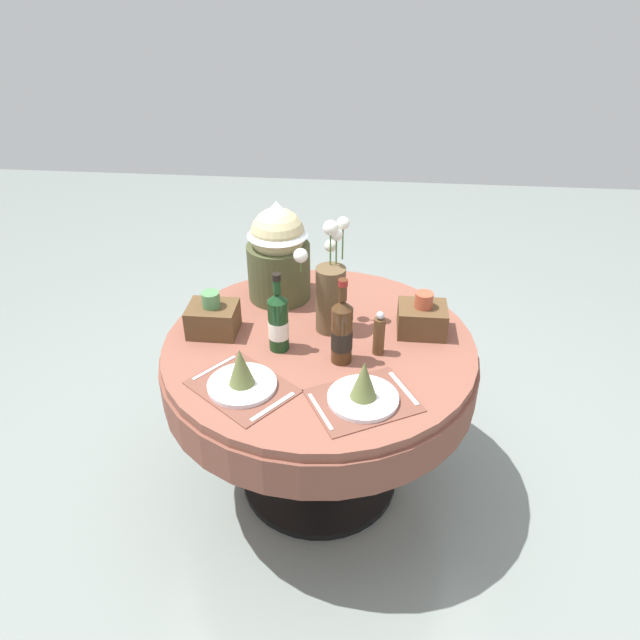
# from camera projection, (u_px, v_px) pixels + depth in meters

# --- Properties ---
(ground) EXTENTS (8.00, 8.00, 0.00)m
(ground) POSITION_uv_depth(u_px,v_px,m) (319.00, 477.00, 2.69)
(ground) COLOR gray
(dining_table) EXTENTS (1.22, 1.22, 0.74)m
(dining_table) POSITION_uv_depth(u_px,v_px,m) (319.00, 370.00, 2.37)
(dining_table) COLOR brown
(dining_table) RESTS_ON ground
(place_setting_left) EXTENTS (0.43, 0.41, 0.16)m
(place_setting_left) POSITION_uv_depth(u_px,v_px,m) (242.00, 377.00, 2.03)
(place_setting_left) COLOR brown
(place_setting_left) RESTS_ON dining_table
(place_setting_right) EXTENTS (0.42, 0.39, 0.16)m
(place_setting_right) POSITION_uv_depth(u_px,v_px,m) (363.00, 390.00, 1.97)
(place_setting_right) COLOR brown
(place_setting_right) RESTS_ON dining_table
(flower_vase) EXTENTS (0.20, 0.18, 0.45)m
(flower_vase) POSITION_uv_depth(u_px,v_px,m) (330.00, 290.00, 2.29)
(flower_vase) COLOR brown
(flower_vase) RESTS_ON dining_table
(wine_bottle_left) EXTENTS (0.08, 0.08, 0.32)m
(wine_bottle_left) POSITION_uv_depth(u_px,v_px,m) (278.00, 321.00, 2.20)
(wine_bottle_left) COLOR #143819
(wine_bottle_left) RESTS_ON dining_table
(wine_bottle_rear) EXTENTS (0.08, 0.08, 0.34)m
(wine_bottle_rear) POSITION_uv_depth(u_px,v_px,m) (342.00, 331.00, 2.13)
(wine_bottle_rear) COLOR #422814
(wine_bottle_rear) RESTS_ON dining_table
(pepper_mill) EXTENTS (0.04, 0.04, 0.18)m
(pepper_mill) POSITION_uv_depth(u_px,v_px,m) (379.00, 334.00, 2.19)
(pepper_mill) COLOR brown
(pepper_mill) RESTS_ON dining_table
(gift_tub_back_left) EXTENTS (0.27, 0.27, 0.43)m
(gift_tub_back_left) POSITION_uv_depth(u_px,v_px,m) (278.00, 248.00, 2.47)
(gift_tub_back_left) COLOR #474C2D
(gift_tub_back_left) RESTS_ON dining_table
(woven_basket_side_left) EXTENTS (0.19, 0.16, 0.18)m
(woven_basket_side_left) POSITION_uv_depth(u_px,v_px,m) (213.00, 318.00, 2.32)
(woven_basket_side_left) COLOR brown
(woven_basket_side_left) RESTS_ON dining_table
(woven_basket_side_right) EXTENTS (0.19, 0.16, 0.17)m
(woven_basket_side_right) POSITION_uv_depth(u_px,v_px,m) (422.00, 318.00, 2.32)
(woven_basket_side_right) COLOR brown
(woven_basket_side_right) RESTS_ON dining_table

